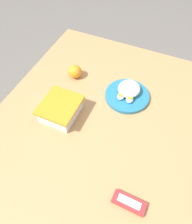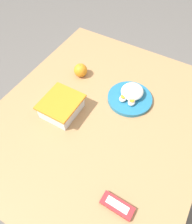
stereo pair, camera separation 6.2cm
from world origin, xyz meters
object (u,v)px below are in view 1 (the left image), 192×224
(food_container, at_px, (61,110))
(candy_bar, at_px, (129,203))
(rice_plate, at_px, (128,93))
(orange_fruit, at_px, (75,72))

(food_container, height_order, candy_bar, food_container)
(food_container, relative_size, candy_bar, 1.49)
(food_container, xyz_separation_m, rice_plate, (0.22, -0.24, -0.01))
(orange_fruit, distance_m, rice_plate, 0.29)
(orange_fruit, height_order, candy_bar, orange_fruit)
(candy_bar, bearing_deg, orange_fruit, 43.30)
(orange_fruit, xyz_separation_m, candy_bar, (-0.49, -0.46, -0.03))
(orange_fruit, xyz_separation_m, rice_plate, (-0.02, -0.29, -0.01))
(rice_plate, bearing_deg, orange_fruit, 86.17)
(candy_bar, bearing_deg, rice_plate, 19.60)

